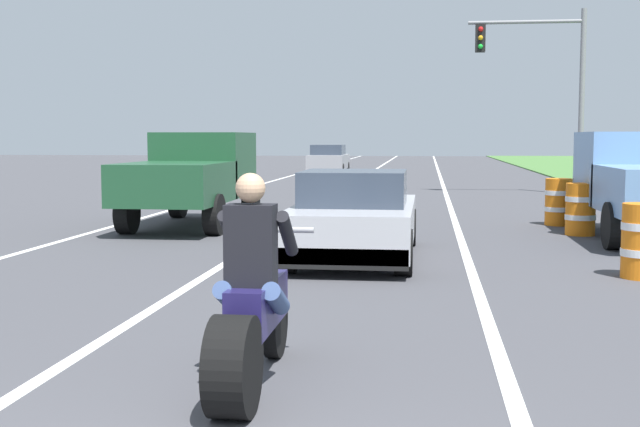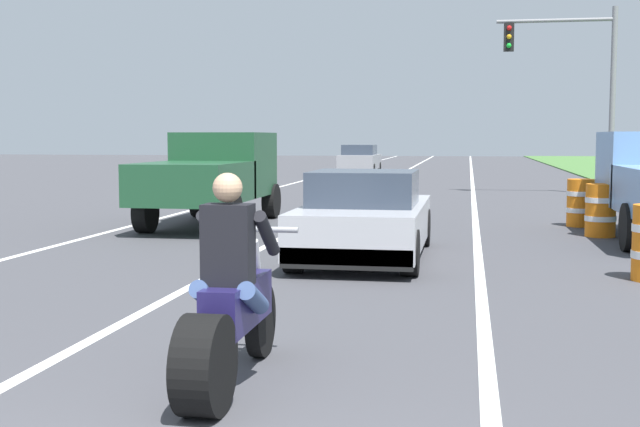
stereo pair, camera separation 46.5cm
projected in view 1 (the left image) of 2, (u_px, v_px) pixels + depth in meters
lane_stripe_left_solid at (198, 202)px, 24.06m from camera, size 0.14×120.00×0.01m
lane_stripe_right_solid at (449, 205)px, 23.15m from camera, size 0.14×120.00×0.01m
lane_stripe_centre_dashed at (321, 203)px, 23.61m from camera, size 0.14×120.00×0.01m
motorcycle_with_rider at (251, 312)px, 6.13m from camera, size 0.70×2.21×1.62m
sports_car_silver at (355, 218)px, 12.86m from camera, size 1.84×4.30×1.37m
pickup_truck_left_lane_dark_green at (193, 174)px, 17.56m from camera, size 2.02×4.80×1.98m
traffic_light_mast_near at (547, 74)px, 26.98m from camera, size 3.76×0.34×6.00m
construction_barrel_mid at (580, 209)px, 15.94m from camera, size 0.58×0.58×1.00m
construction_barrel_far at (558, 202)px, 17.73m from camera, size 0.58×0.58×1.00m
distant_car_far_ahead at (328, 159)px, 41.73m from camera, size 1.80×4.00×1.50m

